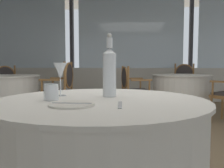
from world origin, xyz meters
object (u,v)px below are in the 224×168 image
object	(u,v)px
side_plate	(72,104)
dining_chair_1_2	(184,82)
dining_chair_0_0	(62,86)
dining_chair_1_0	(132,87)
water_bottle	(109,71)
dining_chair_0_1	(5,83)
water_tumbler	(51,92)
wine_glass	(60,72)

from	to	relation	value
side_plate	dining_chair_1_2	world-z (taller)	dining_chair_1_2
dining_chair_0_0	dining_chair_1_0	bearing A→B (deg)	-162.42
water_bottle	dining_chair_0_1	bearing A→B (deg)	126.58
water_tumbler	dining_chair_0_1	xyz separation A→B (m)	(-2.29, 3.65, -0.25)
wine_glass	dining_chair_1_0	size ratio (longest dim) A/B	0.22
water_tumbler	dining_chair_0_0	size ratio (longest dim) A/B	0.09
dining_chair_1_0	dining_chair_1_2	distance (m)	1.68
water_tumbler	dining_chair_0_1	size ratio (longest dim) A/B	0.09
dining_chair_0_0	water_tumbler	bearing A→B (deg)	106.95
wine_glass	dining_chair_0_0	distance (m)	2.70
side_plate	dining_chair_1_0	distance (m)	3.25
water_tumbler	water_bottle	bearing A→B (deg)	31.81
side_plate	dining_chair_1_0	xyz separation A→B (m)	(0.24, 3.24, -0.22)
wine_glass	dining_chair_1_2	world-z (taller)	dining_chair_1_2
water_tumbler	dining_chair_0_1	distance (m)	4.31
side_plate	dining_chair_0_0	size ratio (longest dim) A/B	0.21
wine_glass	dining_chair_1_0	bearing A→B (deg)	82.26
dining_chair_1_0	water_tumbler	bearing A→B (deg)	-113.49
side_plate	water_bottle	size ratio (longest dim) A/B	0.57
dining_chair_0_0	dining_chair_0_1	bearing A→B (deg)	-29.90
dining_chair_0_0	water_bottle	bearing A→B (deg)	113.68
side_plate	dining_chair_1_0	world-z (taller)	dining_chair_1_0
side_plate	wine_glass	world-z (taller)	wine_glass
water_bottle	dining_chair_1_0	xyz separation A→B (m)	(0.10, 2.91, -0.36)
water_bottle	wine_glass	distance (m)	0.29
side_plate	dining_chair_1_2	xyz separation A→B (m)	(1.40, 4.45, -0.20)
water_bottle	side_plate	bearing A→B (deg)	-112.92
water_bottle	dining_chair_1_2	size ratio (longest dim) A/B	0.38
water_tumbler	dining_chair_0_0	bearing A→B (deg)	105.85
dining_chair_1_0	wine_glass	bearing A→B (deg)	-114.00
water_tumbler	dining_chair_1_0	bearing A→B (deg)	82.76
dining_chair_1_0	dining_chair_1_2	world-z (taller)	dining_chair_1_2
water_bottle	water_tumbler	distance (m)	0.35
water_bottle	dining_chair_0_0	world-z (taller)	water_bottle
water_tumbler	side_plate	bearing A→B (deg)	-45.73
water_tumbler	dining_chair_0_1	bearing A→B (deg)	122.09
water_tumbler	dining_chair_1_0	distance (m)	3.12
dining_chair_1_2	wine_glass	bearing A→B (deg)	-6.87
water_bottle	dining_chair_1_2	xyz separation A→B (m)	(1.26, 4.12, -0.34)
water_bottle	dining_chair_0_1	distance (m)	4.33
water_tumbler	dining_chair_1_2	distance (m)	4.57
dining_chair_0_1	dining_chair_1_2	bearing A→B (deg)	70.76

